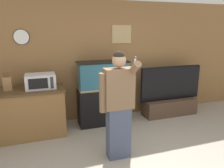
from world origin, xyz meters
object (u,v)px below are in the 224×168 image
(knife_block, at_px, (7,83))
(aquarium_on_stand, at_px, (103,93))
(tv_on_stand, at_px, (170,101))
(microwave, at_px, (41,81))
(person_standing, at_px, (118,105))
(counter_island, at_px, (28,113))

(knife_block, relative_size, aquarium_on_stand, 0.26)
(aquarium_on_stand, distance_m, tv_on_stand, 1.67)
(microwave, distance_m, person_standing, 1.67)
(aquarium_on_stand, bearing_deg, knife_block, -178.36)
(microwave, xyz_separation_m, aquarium_on_stand, (1.24, 0.07, -0.37))
(microwave, xyz_separation_m, knife_block, (-0.57, 0.02, -0.00))
(person_standing, bearing_deg, tv_on_stand, 35.69)
(knife_block, distance_m, tv_on_stand, 3.51)
(microwave, relative_size, person_standing, 0.32)
(counter_island, relative_size, tv_on_stand, 0.90)
(counter_island, height_order, knife_block, knife_block)
(counter_island, xyz_separation_m, tv_on_stand, (3.15, 0.05, -0.12))
(microwave, height_order, tv_on_stand, microwave)
(aquarium_on_stand, bearing_deg, counter_island, -176.50)
(counter_island, distance_m, microwave, 0.65)
(microwave, height_order, aquarium_on_stand, aquarium_on_stand)
(tv_on_stand, relative_size, person_standing, 0.91)
(knife_block, bearing_deg, aquarium_on_stand, 1.64)
(microwave, bearing_deg, tv_on_stand, 0.59)
(microwave, height_order, knife_block, knife_block)
(aquarium_on_stand, height_order, tv_on_stand, aquarium_on_stand)
(microwave, relative_size, aquarium_on_stand, 0.40)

